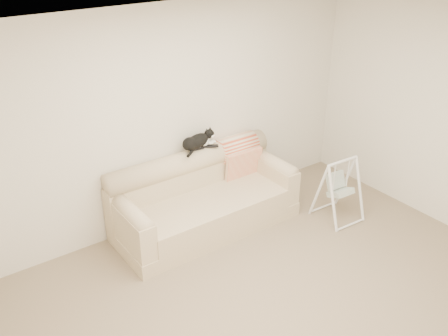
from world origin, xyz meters
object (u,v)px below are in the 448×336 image
remote_b (211,146)px  baby_swing (339,189)px  remote_a (197,149)px  tuxedo_cat (198,141)px  sofa (203,199)px

remote_b → baby_swing: size_ratio=0.21×
remote_b → baby_swing: bearing=-41.1°
remote_a → tuxedo_cat: size_ratio=0.35×
sofa → baby_swing: bearing=-29.8°
tuxedo_cat → remote_b: bearing=-13.0°
remote_a → remote_b: remote_a is taller
remote_a → tuxedo_cat: 0.09m
remote_a → remote_b: bearing=-11.7°
sofa → remote_b: remote_b is taller
sofa → baby_swing: size_ratio=2.74×
remote_a → remote_b: size_ratio=1.08×
remote_a → tuxedo_cat: bearing=1.5°
remote_b → baby_swing: remote_b is taller
sofa → tuxedo_cat: tuxedo_cat is taller
remote_a → baby_swing: remote_a is taller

